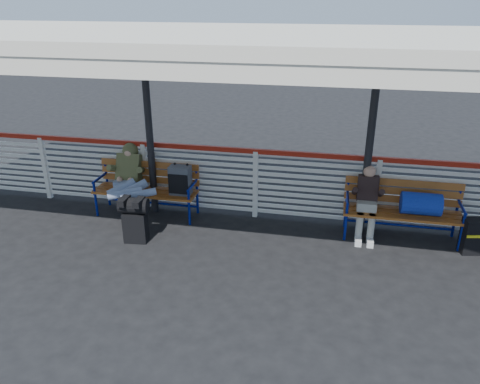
% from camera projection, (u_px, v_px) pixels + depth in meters
% --- Properties ---
extents(ground, '(60.00, 60.00, 0.00)m').
position_uv_depth(ground, '(231.00, 274.00, 6.52)').
color(ground, black).
rests_on(ground, ground).
extents(fence, '(12.08, 0.08, 1.24)m').
position_uv_depth(fence, '(255.00, 181.00, 7.98)').
color(fence, silver).
rests_on(fence, ground).
extents(canopy, '(12.60, 3.60, 3.16)m').
position_uv_depth(canopy, '(244.00, 41.00, 6.12)').
color(canopy, silver).
rests_on(canopy, ground).
extents(luggage_stack, '(0.47, 0.30, 0.74)m').
position_uv_depth(luggage_stack, '(135.00, 218.00, 7.25)').
color(luggage_stack, black).
rests_on(luggage_stack, ground).
extents(bench_left, '(1.80, 0.56, 0.97)m').
position_uv_depth(bench_left, '(159.00, 183.00, 8.05)').
color(bench_left, '#A54D1F').
rests_on(bench_left, ground).
extents(bench_right, '(1.80, 0.56, 0.92)m').
position_uv_depth(bench_right, '(412.00, 204.00, 7.26)').
color(bench_right, '#A54D1F').
rests_on(bench_right, ground).
extents(traveler_man, '(0.93, 1.55, 0.77)m').
position_uv_depth(traveler_man, '(130.00, 185.00, 7.79)').
color(traveler_man, '#8999B8').
rests_on(traveler_man, ground).
extents(companion_person, '(0.32, 0.66, 1.15)m').
position_uv_depth(companion_person, '(367.00, 202.00, 7.35)').
color(companion_person, '#ACAA9C').
rests_on(companion_person, ground).
extents(suitcase_side, '(0.44, 0.32, 0.55)m').
position_uv_depth(suitcase_side, '(475.00, 236.00, 6.98)').
color(suitcase_side, black).
rests_on(suitcase_side, ground).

